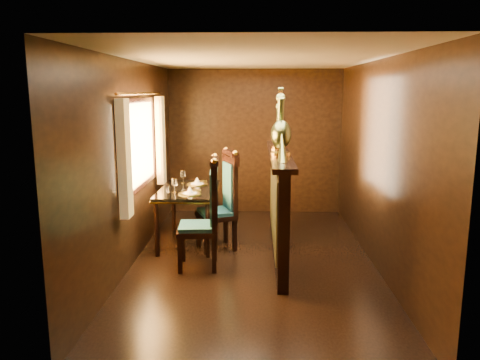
{
  "coord_description": "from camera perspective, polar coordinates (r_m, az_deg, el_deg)",
  "views": [
    {
      "loc": [
        0.04,
        -5.65,
        2.13
      ],
      "look_at": [
        -0.18,
        0.24,
        1.0
      ],
      "focal_mm": 35.0,
      "sensor_mm": 36.0,
      "label": 1
    }
  ],
  "objects": [
    {
      "name": "partition",
      "position": [
        6.12,
        4.67,
        -2.59
      ],
      "size": [
        0.26,
        2.7,
        1.36
      ],
      "color": "black",
      "rests_on": "ground"
    },
    {
      "name": "room_shell",
      "position": [
        5.69,
        0.83,
        5.31
      ],
      "size": [
        3.04,
        5.04,
        2.52
      ],
      "color": "black",
      "rests_on": "ground"
    },
    {
      "name": "chair_right",
      "position": [
        6.35,
        -1.86,
        -2.07
      ],
      "size": [
        0.64,
        0.66,
        1.37
      ],
      "rotation": [
        0.0,
        0.0,
        0.37
      ],
      "color": "black",
      "rests_on": "ground"
    },
    {
      "name": "peacock_right",
      "position": [
        6.3,
        4.72,
        6.87
      ],
      "size": [
        0.21,
        0.57,
        0.68
      ],
      "primitive_type": null,
      "color": "#1A503F",
      "rests_on": "partition"
    },
    {
      "name": "ground",
      "position": [
        6.03,
        1.61,
        -9.84
      ],
      "size": [
        5.0,
        5.0,
        0.0
      ],
      "primitive_type": "plane",
      "color": "black",
      "rests_on": "ground"
    },
    {
      "name": "peacock_left",
      "position": [
        5.62,
        5.04,
        7.08
      ],
      "size": [
        0.26,
        0.68,
        0.81
      ],
      "primitive_type": null,
      "color": "#1A503F",
      "rests_on": "partition"
    },
    {
      "name": "chair_left",
      "position": [
        5.64,
        -3.92,
        -3.68
      ],
      "size": [
        0.53,
        0.55,
        1.38
      ],
      "rotation": [
        0.0,
        0.0,
        0.07
      ],
      "color": "black",
      "rests_on": "ground"
    },
    {
      "name": "dining_table",
      "position": [
        6.59,
        -6.29,
        -1.67
      ],
      "size": [
        0.81,
        1.33,
        0.98
      ],
      "rotation": [
        0.0,
        0.0,
        -0.01
      ],
      "color": "black",
      "rests_on": "ground"
    }
  ]
}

